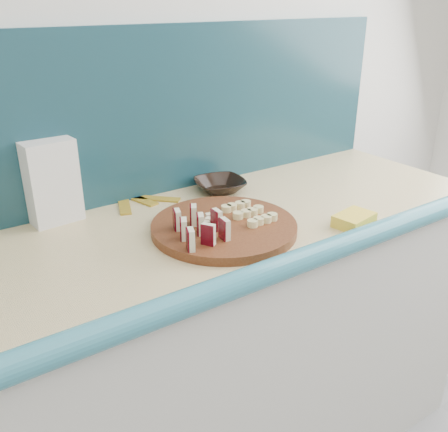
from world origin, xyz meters
name	(u,v)px	position (x,y,z in m)	size (l,w,h in m)	color
kitchen_counter	(146,385)	(0.10, 1.50, 0.46)	(2.20, 0.63, 0.91)	silver
backsplash	(82,123)	(0.10, 1.79, 1.16)	(2.20, 0.02, 0.50)	teal
cutting_board	(224,227)	(0.33, 1.43, 0.92)	(0.38, 0.38, 0.02)	#49210F
apple_wedges	(199,226)	(0.24, 1.41, 0.96)	(0.13, 0.15, 0.05)	beige
apple_chunks	(217,222)	(0.30, 1.43, 0.94)	(0.06, 0.07, 0.02)	beige
banana_slices	(249,213)	(0.41, 1.44, 0.94)	(0.10, 0.15, 0.02)	#DBCB86
brown_bowl	(220,185)	(0.49, 1.69, 0.93)	(0.16, 0.16, 0.04)	black
flour_bag	(51,181)	(-0.01, 1.76, 1.02)	(0.13, 0.09, 0.23)	white
sponge	(354,220)	(0.64, 1.27, 0.93)	(0.11, 0.08, 0.03)	yellow
banana_peel	(140,201)	(0.24, 1.75, 0.91)	(0.20, 0.17, 0.01)	gold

